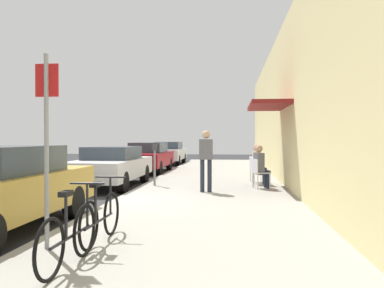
% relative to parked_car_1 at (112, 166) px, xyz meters
% --- Properties ---
extents(ground_plane, '(60.00, 60.00, 0.00)m').
position_rel_parked_car_1_xyz_m(ground_plane, '(1.10, -3.40, -0.70)').
color(ground_plane, '#2D2D30').
extents(sidewalk_slab, '(4.50, 32.00, 0.12)m').
position_rel_parked_car_1_xyz_m(sidewalk_slab, '(3.35, -1.40, -0.64)').
color(sidewalk_slab, '#9E9B93').
rests_on(sidewalk_slab, ground_plane).
extents(building_facade, '(1.40, 32.00, 5.31)m').
position_rel_parked_car_1_xyz_m(building_facade, '(5.74, -1.39, 1.95)').
color(building_facade, beige).
rests_on(building_facade, ground_plane).
extents(parked_car_1, '(1.80, 4.40, 1.33)m').
position_rel_parked_car_1_xyz_m(parked_car_1, '(0.00, 0.00, 0.00)').
color(parked_car_1, '#B7B7BC').
rests_on(parked_car_1, ground_plane).
extents(parked_car_2, '(1.80, 4.40, 1.42)m').
position_rel_parked_car_1_xyz_m(parked_car_2, '(-0.00, 5.46, 0.03)').
color(parked_car_2, maroon).
rests_on(parked_car_2, ground_plane).
extents(parked_car_3, '(1.80, 4.40, 1.41)m').
position_rel_parked_car_1_xyz_m(parked_car_3, '(0.00, 11.29, 0.03)').
color(parked_car_3, silver).
rests_on(parked_car_3, ground_plane).
extents(parking_meter, '(0.12, 0.10, 1.32)m').
position_rel_parked_car_1_xyz_m(parking_meter, '(1.55, -0.48, 0.18)').
color(parking_meter, slate).
rests_on(parking_meter, sidewalk_slab).
extents(street_sign, '(0.32, 0.06, 2.60)m').
position_rel_parked_car_1_xyz_m(street_sign, '(1.50, -7.28, 0.93)').
color(street_sign, gray).
rests_on(street_sign, sidewalk_slab).
extents(bicycle_0, '(0.46, 1.71, 0.90)m').
position_rel_parked_car_1_xyz_m(bicycle_0, '(2.10, -7.85, -0.23)').
color(bicycle_0, black).
rests_on(bicycle_0, sidewalk_slab).
extents(bicycle_1, '(0.46, 1.71, 0.90)m').
position_rel_parked_car_1_xyz_m(bicycle_1, '(2.14, -7.03, -0.23)').
color(bicycle_1, black).
rests_on(bicycle_1, sidewalk_slab).
extents(cafe_chair_0, '(0.55, 0.55, 0.87)m').
position_rel_parked_car_1_xyz_m(cafe_chair_0, '(4.77, -0.80, -0.08)').
color(cafe_chair_0, silver).
rests_on(cafe_chair_0, sidewalk_slab).
extents(seated_patron_0, '(0.51, 0.46, 1.29)m').
position_rel_parked_car_1_xyz_m(seated_patron_0, '(4.82, -0.78, 0.11)').
color(seated_patron_0, '#232838').
rests_on(seated_patron_0, sidewalk_slab).
extents(cafe_chair_1, '(0.47, 0.47, 0.87)m').
position_rel_parked_car_1_xyz_m(cafe_chair_1, '(4.76, 0.19, -0.08)').
color(cafe_chair_1, silver).
rests_on(cafe_chair_1, sidewalk_slab).
extents(seated_patron_1, '(0.44, 0.38, 1.29)m').
position_rel_parked_car_1_xyz_m(seated_patron_1, '(4.82, 0.20, 0.11)').
color(seated_patron_1, '#232838').
rests_on(seated_patron_1, sidewalk_slab).
extents(cafe_chair_2, '(0.54, 0.54, 0.87)m').
position_rel_parked_car_1_xyz_m(cafe_chair_2, '(4.77, 0.83, -0.08)').
color(cafe_chair_2, silver).
rests_on(cafe_chair_2, sidewalk_slab).
extents(pedestrian_standing, '(0.36, 0.22, 1.70)m').
position_rel_parked_car_1_xyz_m(pedestrian_standing, '(3.26, -1.76, 0.42)').
color(pedestrian_standing, '#232838').
rests_on(pedestrian_standing, sidewalk_slab).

